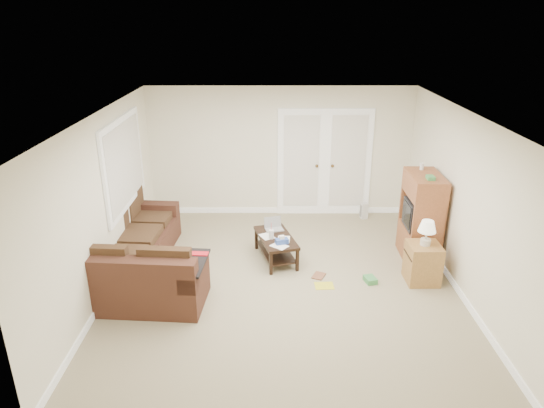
{
  "coord_description": "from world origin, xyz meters",
  "views": [
    {
      "loc": [
        -0.17,
        -6.24,
        3.71
      ],
      "look_at": [
        -0.16,
        0.41,
        1.1
      ],
      "focal_mm": 32.0,
      "sensor_mm": 36.0,
      "label": 1
    }
  ],
  "objects_px": {
    "tv_armoire": "(421,217)",
    "side_cabinet": "(423,260)",
    "coffee_table": "(276,246)",
    "sectional_sofa": "(136,259)"
  },
  "relations": [
    {
      "from": "coffee_table",
      "to": "tv_armoire",
      "type": "height_order",
      "value": "tv_armoire"
    },
    {
      "from": "sectional_sofa",
      "to": "coffee_table",
      "type": "distance_m",
      "value": 2.17
    },
    {
      "from": "coffee_table",
      "to": "tv_armoire",
      "type": "bearing_deg",
      "value": -14.66
    },
    {
      "from": "tv_armoire",
      "to": "sectional_sofa",
      "type": "bearing_deg",
      "value": -170.12
    },
    {
      "from": "sectional_sofa",
      "to": "tv_armoire",
      "type": "bearing_deg",
      "value": 12.8
    },
    {
      "from": "tv_armoire",
      "to": "side_cabinet",
      "type": "relative_size",
      "value": 1.57
    },
    {
      "from": "coffee_table",
      "to": "side_cabinet",
      "type": "bearing_deg",
      "value": -33.8
    },
    {
      "from": "sectional_sofa",
      "to": "side_cabinet",
      "type": "relative_size",
      "value": 2.89
    },
    {
      "from": "tv_armoire",
      "to": "side_cabinet",
      "type": "bearing_deg",
      "value": -99.42
    },
    {
      "from": "tv_armoire",
      "to": "side_cabinet",
      "type": "xyz_separation_m",
      "value": [
        -0.14,
        -0.75,
        -0.37
      ]
    }
  ]
}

